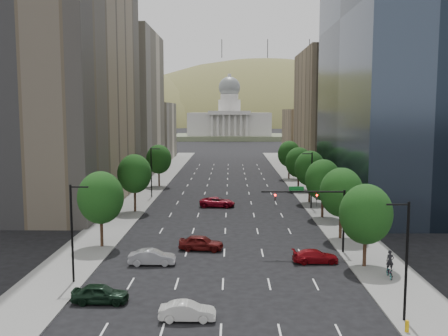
{
  "coord_description": "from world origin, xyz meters",
  "views": [
    {
      "loc": [
        0.67,
        -23.6,
        15.49
      ],
      "look_at": [
        -0.19,
        42.01,
        8.0
      ],
      "focal_mm": 40.19,
      "sensor_mm": 36.0,
      "label": 1
    }
  ],
  "objects_px": {
    "car_red_near": "(315,256)",
    "cyclist": "(390,269)",
    "car_dkgrn": "(100,294)",
    "traffic_signal": "(321,207)",
    "car_silver": "(152,257)",
    "capitol": "(229,124)",
    "fire_hydrant": "(407,326)",
    "car_white": "(187,311)",
    "car_maroon": "(201,243)",
    "car_red_far": "(217,202)"
  },
  "relations": [
    {
      "from": "car_white",
      "to": "car_silver",
      "type": "bearing_deg",
      "value": 19.23
    },
    {
      "from": "fire_hydrant",
      "to": "car_silver",
      "type": "xyz_separation_m",
      "value": [
        -20.25,
        15.59,
        0.18
      ]
    },
    {
      "from": "car_maroon",
      "to": "car_red_far",
      "type": "xyz_separation_m",
      "value": [
        1.13,
        25.42,
        -0.05
      ]
    },
    {
      "from": "car_white",
      "to": "car_red_near",
      "type": "distance_m",
      "value": 18.66
    },
    {
      "from": "car_white",
      "to": "cyclist",
      "type": "height_order",
      "value": "cyclist"
    },
    {
      "from": "traffic_signal",
      "to": "car_dkgrn",
      "type": "relative_size",
      "value": 1.99
    },
    {
      "from": "car_red_near",
      "to": "capitol",
      "type": "bearing_deg",
      "value": -0.79
    },
    {
      "from": "car_red_near",
      "to": "car_red_far",
      "type": "distance_m",
      "value": 31.86
    },
    {
      "from": "fire_hydrant",
      "to": "car_silver",
      "type": "height_order",
      "value": "car_silver"
    },
    {
      "from": "capitol",
      "to": "car_maroon",
      "type": "bearing_deg",
      "value": -90.68
    },
    {
      "from": "car_red_near",
      "to": "cyclist",
      "type": "bearing_deg",
      "value": -133.07
    },
    {
      "from": "car_silver",
      "to": "car_dkgrn",
      "type": "bearing_deg",
      "value": 164.28
    },
    {
      "from": "fire_hydrant",
      "to": "car_maroon",
      "type": "height_order",
      "value": "car_maroon"
    },
    {
      "from": "car_maroon",
      "to": "traffic_signal",
      "type": "bearing_deg",
      "value": -88.04
    },
    {
      "from": "car_white",
      "to": "car_red_near",
      "type": "xyz_separation_m",
      "value": [
        11.9,
        14.37,
        -0.01
      ]
    },
    {
      "from": "car_maroon",
      "to": "car_red_near",
      "type": "bearing_deg",
      "value": -104.4
    },
    {
      "from": "capitol",
      "to": "fire_hydrant",
      "type": "bearing_deg",
      "value": -86.9
    },
    {
      "from": "car_maroon",
      "to": "car_red_far",
      "type": "height_order",
      "value": "car_maroon"
    },
    {
      "from": "car_dkgrn",
      "to": "car_red_near",
      "type": "distance_m",
      "value": 22.21
    },
    {
      "from": "car_white",
      "to": "car_red_near",
      "type": "bearing_deg",
      "value": -39.7
    },
    {
      "from": "car_dkgrn",
      "to": "car_maroon",
      "type": "bearing_deg",
      "value": -23.99
    },
    {
      "from": "car_dkgrn",
      "to": "cyclist",
      "type": "bearing_deg",
      "value": -75.55
    },
    {
      "from": "capitol",
      "to": "car_dkgrn",
      "type": "relative_size",
      "value": 13.12
    },
    {
      "from": "capitol",
      "to": "car_red_far",
      "type": "height_order",
      "value": "capitol"
    },
    {
      "from": "car_dkgrn",
      "to": "car_silver",
      "type": "bearing_deg",
      "value": -13.44
    },
    {
      "from": "fire_hydrant",
      "to": "car_white",
      "type": "relative_size",
      "value": 0.21
    },
    {
      "from": "capitol",
      "to": "car_red_near",
      "type": "relative_size",
      "value": 12.77
    },
    {
      "from": "traffic_signal",
      "to": "car_dkgrn",
      "type": "height_order",
      "value": "traffic_signal"
    },
    {
      "from": "car_silver",
      "to": "car_red_far",
      "type": "bearing_deg",
      "value": -11.91
    },
    {
      "from": "traffic_signal",
      "to": "car_maroon",
      "type": "xyz_separation_m",
      "value": [
        -13.13,
        1.0,
        -4.33
      ]
    },
    {
      "from": "car_dkgrn",
      "to": "car_red_far",
      "type": "relative_size",
      "value": 0.8
    },
    {
      "from": "traffic_signal",
      "to": "fire_hydrant",
      "type": "relative_size",
      "value": 10.48
    },
    {
      "from": "car_white",
      "to": "car_red_far",
      "type": "relative_size",
      "value": 0.74
    },
    {
      "from": "capitol",
      "to": "car_silver",
      "type": "distance_m",
      "value": 224.37
    },
    {
      "from": "traffic_signal",
      "to": "capitol",
      "type": "height_order",
      "value": "capitol"
    },
    {
      "from": "fire_hydrant",
      "to": "capitol",
      "type": "xyz_separation_m",
      "value": [
        -13.0,
        239.71,
        7.98
      ]
    },
    {
      "from": "car_dkgrn",
      "to": "car_red_near",
      "type": "height_order",
      "value": "car_dkgrn"
    },
    {
      "from": "car_silver",
      "to": "cyclist",
      "type": "bearing_deg",
      "value": -101.68
    },
    {
      "from": "traffic_signal",
      "to": "car_dkgrn",
      "type": "bearing_deg",
      "value": -144.39
    },
    {
      "from": "traffic_signal",
      "to": "car_white",
      "type": "distance_m",
      "value": 22.6
    },
    {
      "from": "car_silver",
      "to": "car_red_far",
      "type": "height_order",
      "value": "car_red_far"
    },
    {
      "from": "car_red_near",
      "to": "car_silver",
      "type": "distance_m",
      "value": 16.65
    },
    {
      "from": "car_red_near",
      "to": "cyclist",
      "type": "distance_m",
      "value": 7.83
    },
    {
      "from": "car_dkgrn",
      "to": "car_white",
      "type": "xyz_separation_m",
      "value": [
        7.35,
        -3.3,
        -0.09
      ]
    },
    {
      "from": "car_silver",
      "to": "car_red_far",
      "type": "xyz_separation_m",
      "value": [
        5.77,
        30.83,
        0.02
      ]
    },
    {
      "from": "capitol",
      "to": "cyclist",
      "type": "bearing_deg",
      "value": -86.14
    },
    {
      "from": "car_white",
      "to": "car_silver",
      "type": "height_order",
      "value": "car_silver"
    },
    {
      "from": "car_maroon",
      "to": "cyclist",
      "type": "height_order",
      "value": "cyclist"
    },
    {
      "from": "car_dkgrn",
      "to": "car_red_near",
      "type": "xyz_separation_m",
      "value": [
        19.25,
        11.07,
        -0.1
      ]
    },
    {
      "from": "traffic_signal",
      "to": "capitol",
      "type": "relative_size",
      "value": 0.15
    }
  ]
}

